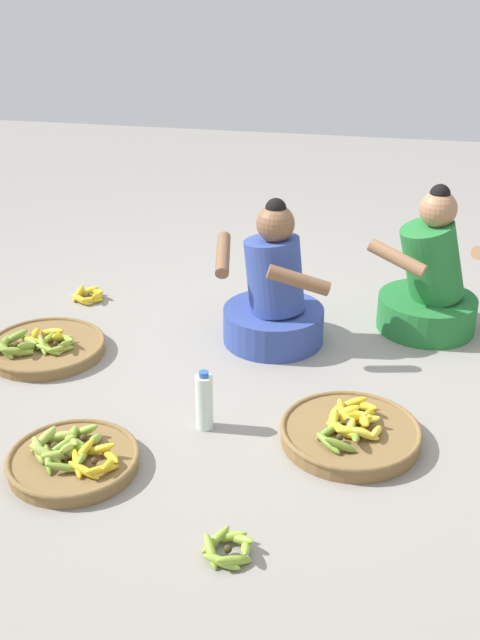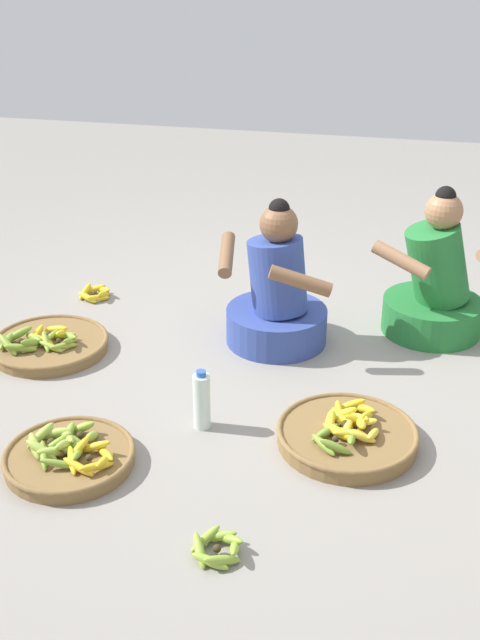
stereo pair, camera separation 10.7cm
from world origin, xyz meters
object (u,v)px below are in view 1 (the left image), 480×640
(vendor_woman_front, at_px, (273,298))
(water_bottle, at_px, (204,401))
(vendor_woman_behind, at_px, (430,285))
(banana_basket_front_right, at_px, (73,459))
(loose_bananas_front_left, at_px, (228,548))
(loose_bananas_back_left, at_px, (89,295))
(banana_basket_back_center, at_px, (350,432))
(banana_basket_mid_right, at_px, (45,347))

(vendor_woman_front, bearing_deg, water_bottle, -100.23)
(vendor_woman_behind, xyz_separation_m, banana_basket_front_right, (-1.38, -1.54, -0.21))
(vendor_woman_front, height_order, loose_bananas_front_left, vendor_woman_front)
(loose_bananas_front_left, distance_m, loose_bananas_back_left, 2.25)
(vendor_woman_behind, relative_size, banana_basket_back_center, 1.35)
(loose_bananas_back_left, height_order, water_bottle, water_bottle)
(vendor_woman_behind, relative_size, banana_basket_mid_right, 1.34)
(loose_bananas_front_left, bearing_deg, banana_basket_front_right, 153.28)
(vendor_woman_behind, distance_m, banana_basket_back_center, 1.21)
(vendor_woman_front, bearing_deg, banana_basket_mid_right, -161.15)
(vendor_woman_front, xyz_separation_m, loose_bananas_back_left, (-1.12, 0.28, -0.21))
(vendor_woman_behind, relative_size, water_bottle, 2.90)
(banana_basket_back_center, height_order, banana_basket_mid_right, banana_basket_mid_right)
(vendor_woman_behind, distance_m, banana_basket_front_right, 2.08)
(loose_bananas_back_left, bearing_deg, banana_basket_back_center, -35.22)
(banana_basket_mid_right, bearing_deg, vendor_woman_behind, 19.90)
(vendor_woman_front, height_order, vendor_woman_behind, vendor_woman_behind)
(loose_bananas_back_left, relative_size, water_bottle, 0.77)
(banana_basket_back_center, xyz_separation_m, loose_bananas_front_left, (-0.36, -0.76, -0.02))
(loose_bananas_front_left, bearing_deg, vendor_woman_front, 93.91)
(water_bottle, bearing_deg, banana_basket_mid_right, 153.20)
(banana_basket_back_center, xyz_separation_m, banana_basket_mid_right, (-1.57, 0.46, -0.01))
(water_bottle, bearing_deg, loose_bananas_front_left, -70.42)
(banana_basket_front_right, height_order, loose_bananas_front_left, banana_basket_front_right)
(loose_bananas_front_left, bearing_deg, banana_basket_back_center, 64.69)
(vendor_woman_front, height_order, water_bottle, vendor_woman_front)
(banana_basket_front_right, bearing_deg, vendor_woman_behind, 48.27)
(vendor_woman_front, relative_size, water_bottle, 2.80)
(banana_basket_back_center, relative_size, loose_bananas_back_left, 2.78)
(loose_bananas_back_left, distance_m, water_bottle, 1.50)
(banana_basket_back_center, bearing_deg, vendor_woman_behind, 74.59)
(vendor_woman_front, xyz_separation_m, water_bottle, (-0.15, -0.85, -0.11))
(loose_bananas_back_left, bearing_deg, banana_basket_front_right, -70.88)
(vendor_woman_behind, xyz_separation_m, water_bottle, (-0.94, -1.16, -0.13))
(vendor_woman_behind, xyz_separation_m, loose_bananas_front_left, (-0.67, -1.90, -0.22))
(banana_basket_front_right, relative_size, loose_bananas_front_left, 2.60)
(banana_basket_mid_right, relative_size, loose_bananas_back_left, 2.81)
(vendor_woman_front, relative_size, vendor_woman_behind, 0.97)
(loose_bananas_front_left, bearing_deg, loose_bananas_back_left, 123.29)
(banana_basket_front_right, relative_size, loose_bananas_back_left, 2.49)
(vendor_woman_front, distance_m, vendor_woman_behind, 0.84)
(vendor_woman_behind, distance_m, water_bottle, 1.50)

